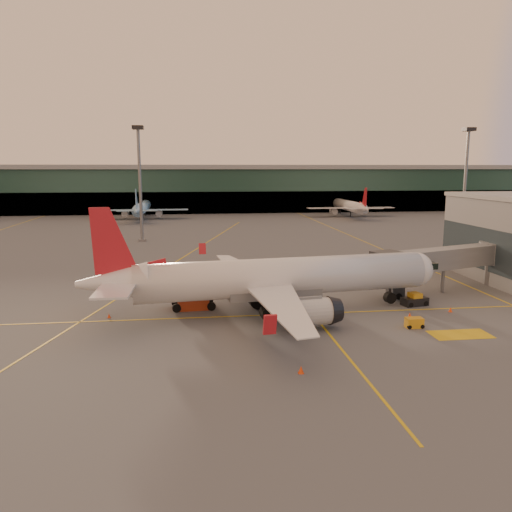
{
  "coord_description": "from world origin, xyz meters",
  "views": [
    {
      "loc": [
        -8.22,
        -48.83,
        16.42
      ],
      "look_at": [
        -0.2,
        15.31,
        5.0
      ],
      "focal_mm": 35.0,
      "sensor_mm": 36.0,
      "label": 1
    }
  ],
  "objects": [
    {
      "name": "cone_wing_left",
      "position": [
        -0.06,
        23.4,
        0.25
      ],
      "size": [
        0.4,
        0.4,
        0.51
      ],
      "color": "#FF420D",
      "rests_on": "ground"
    },
    {
      "name": "cone_nose",
      "position": [
        21.03,
        3.64,
        0.27
      ],
      "size": [
        0.44,
        0.44,
        0.56
      ],
      "color": "#FF420D",
      "rests_on": "ground"
    },
    {
      "name": "pushback_tug",
      "position": [
        18.15,
        6.87,
        0.63
      ],
      "size": [
        3.3,
        2.21,
        1.56
      ],
      "rotation": [
        0.0,
        0.0,
        0.21
      ],
      "color": "black",
      "rests_on": "ground"
    },
    {
      "name": "jet_bridge",
      "position": [
        25.98,
        13.24,
        4.24
      ],
      "size": [
        22.53,
        10.38,
        6.09
      ],
      "color": "slate",
      "rests_on": "ground"
    },
    {
      "name": "cone_wing_right",
      "position": [
        0.14,
        -11.4,
        0.3
      ],
      "size": [
        0.49,
        0.49,
        0.62
      ],
      "color": "#FF420D",
      "rests_on": "ground"
    },
    {
      "name": "main_airplane",
      "position": [
        0.34,
        5.44,
        4.06
      ],
      "size": [
        41.42,
        37.45,
        12.5
      ],
      "rotation": [
        0.0,
        0.0,
        0.12
      ],
      "color": "white",
      "rests_on": "ground"
    },
    {
      "name": "terminal",
      "position": [
        0.0,
        141.79,
        8.76
      ],
      "size": [
        400.0,
        20.0,
        17.6
      ],
      "color": "#19382D",
      "rests_on": "ground"
    },
    {
      "name": "mast_west_near",
      "position": [
        -20.0,
        66.0,
        14.86
      ],
      "size": [
        2.4,
        2.4,
        25.6
      ],
      "color": "slate",
      "rests_on": "ground"
    },
    {
      "name": "catering_truck",
      "position": [
        -8.78,
        8.85,
        2.86
      ],
      "size": [
        6.68,
        3.35,
        5.03
      ],
      "rotation": [
        0.0,
        0.0,
        0.08
      ],
      "color": "#AD3518",
      "rests_on": "ground"
    },
    {
      "name": "cone_tail",
      "position": [
        -17.82,
        6.2,
        0.23
      ],
      "size": [
        0.38,
        0.38,
        0.48
      ],
      "color": "#FF420D",
      "rests_on": "ground"
    },
    {
      "name": "taxi_markings",
      "position": [
        -7.32,
        44.49,
        0.01
      ],
      "size": [
        100.12,
        173.0,
        0.01
      ],
      "color": "gold",
      "rests_on": "ground"
    },
    {
      "name": "mast_east_near",
      "position": [
        55.0,
        62.0,
        14.86
      ],
      "size": [
        2.4,
        2.4,
        25.6
      ],
      "color": "slate",
      "rests_on": "ground"
    },
    {
      "name": "gpu_cart",
      "position": [
        14.35,
        -1.32,
        0.51
      ],
      "size": [
        1.84,
        1.1,
        1.05
      ],
      "rotation": [
        0.0,
        0.0,
        0.01
      ],
      "color": "orange",
      "rests_on": "ground"
    },
    {
      "name": "distant_aircraft_row",
      "position": [
        10.83,
        118.0,
        0.0
      ],
      "size": [
        350.0,
        34.0,
        13.0
      ],
      "color": "#8CBFEB",
      "rests_on": "ground"
    },
    {
      "name": "cone_fwd",
      "position": [
        15.4,
        2.09,
        0.29
      ],
      "size": [
        0.47,
        0.47,
        0.59
      ],
      "color": "#FF420D",
      "rests_on": "ground"
    },
    {
      "name": "ground",
      "position": [
        0.0,
        0.0,
        0.0
      ],
      "size": [
        600.0,
        600.0,
        0.0
      ],
      "primitive_type": "plane",
      "color": "#4C4F54",
      "rests_on": "ground"
    }
  ]
}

